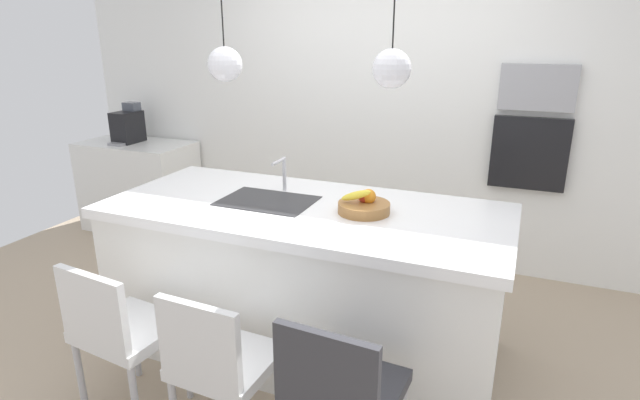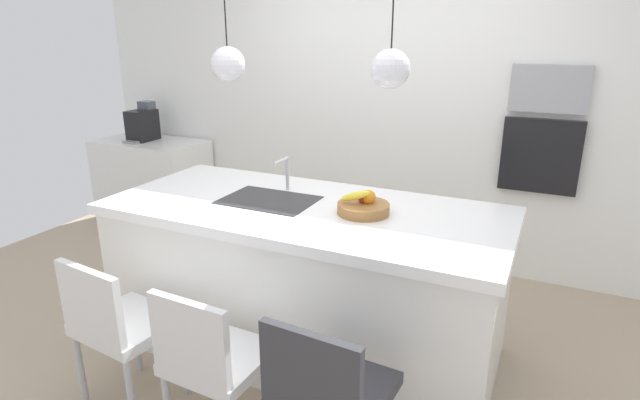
{
  "view_description": "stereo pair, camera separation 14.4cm",
  "coord_description": "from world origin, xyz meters",
  "px_view_note": "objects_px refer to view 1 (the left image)",
  "views": [
    {
      "loc": [
        1.16,
        -2.59,
        1.93
      ],
      "look_at": [
        0.1,
        0.0,
        1.0
      ],
      "focal_mm": 28.61,
      "sensor_mm": 36.0,
      "label": 1
    },
    {
      "loc": [
        1.3,
        -2.53,
        1.93
      ],
      "look_at": [
        0.1,
        0.0,
        1.0
      ],
      "focal_mm": 28.61,
      "sensor_mm": 36.0,
      "label": 2
    }
  ],
  "objects_px": {
    "coffee_machine": "(128,126)",
    "chair_far": "(340,392)",
    "microwave": "(538,87)",
    "oven": "(529,153)",
    "chair_near": "(119,328)",
    "fruit_bowl": "(364,205)",
    "chair_middle": "(219,361)"
  },
  "relations": [
    {
      "from": "coffee_machine",
      "to": "chair_far",
      "type": "height_order",
      "value": "coffee_machine"
    },
    {
      "from": "microwave",
      "to": "coffee_machine",
      "type": "bearing_deg",
      "value": -175.36
    },
    {
      "from": "coffee_machine",
      "to": "oven",
      "type": "relative_size",
      "value": 0.68
    },
    {
      "from": "chair_near",
      "to": "chair_far",
      "type": "height_order",
      "value": "chair_near"
    },
    {
      "from": "coffee_machine",
      "to": "microwave",
      "type": "distance_m",
      "value": 3.71
    },
    {
      "from": "coffee_machine",
      "to": "fruit_bowl",
      "type": "bearing_deg",
      "value": -24.02
    },
    {
      "from": "chair_near",
      "to": "chair_middle",
      "type": "xyz_separation_m",
      "value": [
        0.59,
        -0.0,
        -0.03
      ]
    },
    {
      "from": "coffee_machine",
      "to": "oven",
      "type": "bearing_deg",
      "value": 4.64
    },
    {
      "from": "fruit_bowl",
      "to": "chair_far",
      "type": "xyz_separation_m",
      "value": [
        0.21,
        -0.94,
        -0.5
      ]
    },
    {
      "from": "fruit_bowl",
      "to": "chair_near",
      "type": "height_order",
      "value": "fruit_bowl"
    },
    {
      "from": "chair_middle",
      "to": "chair_near",
      "type": "bearing_deg",
      "value": 179.75
    },
    {
      "from": "microwave",
      "to": "chair_middle",
      "type": "bearing_deg",
      "value": -116.21
    },
    {
      "from": "microwave",
      "to": "chair_far",
      "type": "height_order",
      "value": "microwave"
    },
    {
      "from": "fruit_bowl",
      "to": "coffee_machine",
      "type": "distance_m",
      "value": 3.09
    },
    {
      "from": "oven",
      "to": "chair_near",
      "type": "distance_m",
      "value": 3.13
    },
    {
      "from": "coffee_machine",
      "to": "chair_middle",
      "type": "bearing_deg",
      "value": -42.05
    },
    {
      "from": "chair_near",
      "to": "chair_far",
      "type": "bearing_deg",
      "value": -0.25
    },
    {
      "from": "coffee_machine",
      "to": "chair_middle",
      "type": "xyz_separation_m",
      "value": [
        2.44,
        -2.2,
        -0.57
      ]
    },
    {
      "from": "coffee_machine",
      "to": "chair_near",
      "type": "height_order",
      "value": "coffee_machine"
    },
    {
      "from": "chair_middle",
      "to": "oven",
      "type": "bearing_deg",
      "value": 63.79
    },
    {
      "from": "oven",
      "to": "chair_far",
      "type": "xyz_separation_m",
      "value": [
        -0.63,
        -2.5,
        -0.55
      ]
    },
    {
      "from": "microwave",
      "to": "fruit_bowl",
      "type": "bearing_deg",
      "value": -118.33
    },
    {
      "from": "oven",
      "to": "chair_far",
      "type": "relative_size",
      "value": 0.65
    },
    {
      "from": "fruit_bowl",
      "to": "chair_middle",
      "type": "xyz_separation_m",
      "value": [
        -0.39,
        -0.94,
        -0.52
      ]
    },
    {
      "from": "microwave",
      "to": "chair_near",
      "type": "xyz_separation_m",
      "value": [
        -1.82,
        -2.49,
        -1.03
      ]
    },
    {
      "from": "microwave",
      "to": "oven",
      "type": "bearing_deg",
      "value": 0.0
    },
    {
      "from": "oven",
      "to": "coffee_machine",
      "type": "bearing_deg",
      "value": -175.36
    },
    {
      "from": "fruit_bowl",
      "to": "oven",
      "type": "relative_size",
      "value": 0.53
    },
    {
      "from": "fruit_bowl",
      "to": "chair_middle",
      "type": "distance_m",
      "value": 1.14
    },
    {
      "from": "fruit_bowl",
      "to": "chair_far",
      "type": "distance_m",
      "value": 1.09
    },
    {
      "from": "microwave",
      "to": "oven",
      "type": "xyz_separation_m",
      "value": [
        0.0,
        0.0,
        -0.5
      ]
    },
    {
      "from": "chair_near",
      "to": "chair_far",
      "type": "distance_m",
      "value": 1.19
    }
  ]
}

